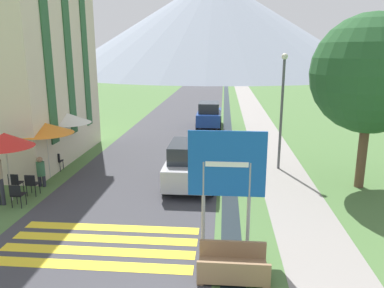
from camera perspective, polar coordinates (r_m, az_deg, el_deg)
ground_plane at (r=26.33m, az=2.83°, el=2.21°), size 160.00×160.00×0.00m
road at (r=36.32m, az=-0.54°, el=5.48°), size 6.40×60.00×0.01m
footpath at (r=36.26m, az=9.14°, el=5.29°), size 2.20×60.00×0.01m
drainage_channel at (r=36.17m, az=5.33°, el=5.38°), size 0.60×60.00×0.00m
crosswalk_marking at (r=11.30m, az=-13.70°, el=-14.68°), size 5.44×2.54×0.01m
mountain_distant at (r=98.20m, az=3.29°, el=17.61°), size 77.39×77.39×23.37m
hotel_building at (r=20.54m, az=-26.05°, el=14.29°), size 6.18×8.42×11.05m
road_sign at (r=10.04m, az=5.31°, el=-4.41°), size 2.08×0.11×3.34m
footbridge at (r=9.66m, az=6.24°, el=-18.13°), size 1.70×1.10×0.65m
parked_car_near at (r=15.21m, az=-0.22°, el=-3.01°), size 1.97×3.89×1.82m
parked_car_far at (r=27.08m, az=2.62°, el=4.49°), size 1.76×3.91×1.82m
cafe_chair_near_right at (r=15.81m, az=-25.37°, el=-5.25°), size 0.40×0.40×0.85m
cafe_chair_near_left at (r=15.45m, az=-23.26°, el=-5.47°), size 0.40×0.40×0.85m
cafe_chair_far_right at (r=18.19m, az=-19.90°, el=-2.33°), size 0.40×0.40×0.85m
cafe_chair_nearest at (r=14.54m, az=-25.13°, el=-6.85°), size 0.40×0.40×0.85m
cafe_chair_middle at (r=16.93m, az=-22.77°, el=-3.77°), size 0.40×0.40×0.85m
cafe_umbrella_front_red at (r=14.84m, az=-26.64°, el=0.55°), size 2.01×2.01×2.55m
cafe_umbrella_middle_orange at (r=16.91m, az=-21.44°, el=2.25°), size 2.33×2.33×2.43m
cafe_umbrella_rear_white at (r=18.93m, az=-18.57°, el=3.78°), size 2.31×2.31×2.50m
person_seated_near at (r=16.30m, az=-22.04°, el=-3.71°), size 0.32×0.32×1.25m
streetlamp at (r=17.41m, az=13.56°, el=6.20°), size 0.28×0.28×5.27m
tree_by_path at (r=15.89m, az=25.64°, el=9.58°), size 4.53×4.53×6.79m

